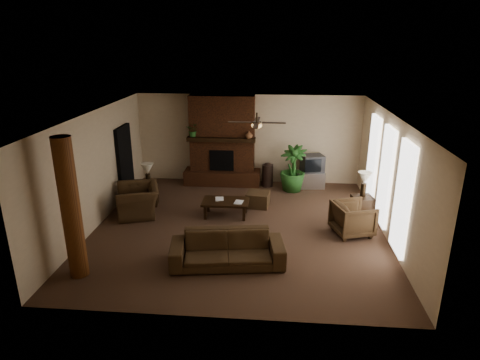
# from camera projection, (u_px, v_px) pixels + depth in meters

# --- Properties ---
(room_shell) EXTENTS (7.00, 7.00, 7.00)m
(room_shell) POSITION_uv_depth(u_px,v_px,m) (239.00, 174.00, 9.75)
(room_shell) COLOR brown
(room_shell) RESTS_ON ground
(fireplace) EXTENTS (2.40, 0.70, 2.80)m
(fireplace) POSITION_uv_depth(u_px,v_px,m) (222.00, 148.00, 12.93)
(fireplace) COLOR #552B16
(fireplace) RESTS_ON ground
(windows) EXTENTS (0.08, 3.65, 2.35)m
(windows) POSITION_uv_depth(u_px,v_px,m) (385.00, 177.00, 9.67)
(windows) COLOR white
(windows) RESTS_ON ground
(log_column) EXTENTS (0.36, 0.36, 2.80)m
(log_column) POSITION_uv_depth(u_px,v_px,m) (71.00, 209.00, 7.73)
(log_column) COLOR brown
(log_column) RESTS_ON ground
(doorway) EXTENTS (0.10, 1.00, 2.10)m
(doorway) POSITION_uv_depth(u_px,v_px,m) (125.00, 162.00, 11.84)
(doorway) COLOR black
(doorway) RESTS_ON ground
(ceiling_fan) EXTENTS (1.35, 1.35, 0.37)m
(ceiling_fan) POSITION_uv_depth(u_px,v_px,m) (257.00, 124.00, 9.63)
(ceiling_fan) COLOR black
(ceiling_fan) RESTS_ON ceiling
(sofa) EXTENTS (2.39, 0.99, 0.91)m
(sofa) POSITION_uv_depth(u_px,v_px,m) (227.00, 244.00, 8.42)
(sofa) COLOR #46321E
(sofa) RESTS_ON ground
(armchair_left) EXTENTS (1.13, 1.39, 1.05)m
(armchair_left) POSITION_uv_depth(u_px,v_px,m) (138.00, 196.00, 10.80)
(armchair_left) COLOR #46321E
(armchair_left) RESTS_ON ground
(armchair_right) EXTENTS (1.01, 1.04, 0.87)m
(armchair_right) POSITION_uv_depth(u_px,v_px,m) (353.00, 217.00, 9.73)
(armchair_right) COLOR #46321E
(armchair_right) RESTS_ON ground
(coffee_table) EXTENTS (1.20, 0.70, 0.43)m
(coffee_table) POSITION_uv_depth(u_px,v_px,m) (226.00, 203.00, 10.73)
(coffee_table) COLOR black
(coffee_table) RESTS_ON ground
(ottoman) EXTENTS (0.67, 0.67, 0.40)m
(ottoman) POSITION_uv_depth(u_px,v_px,m) (258.00, 199.00, 11.44)
(ottoman) COLOR #46321E
(ottoman) RESTS_ON ground
(tv_stand) EXTENTS (0.89, 0.57, 0.50)m
(tv_stand) POSITION_uv_depth(u_px,v_px,m) (310.00, 179.00, 12.87)
(tv_stand) COLOR silver
(tv_stand) RESTS_ON ground
(tv) EXTENTS (0.76, 0.68, 0.52)m
(tv) POSITION_uv_depth(u_px,v_px,m) (312.00, 163.00, 12.74)
(tv) COLOR #38383A
(tv) RESTS_ON tv_stand
(floor_vase) EXTENTS (0.34, 0.34, 0.77)m
(floor_vase) POSITION_uv_depth(u_px,v_px,m) (268.00, 173.00, 12.89)
(floor_vase) COLOR black
(floor_vase) RESTS_ON ground
(floor_plant) EXTENTS (1.29, 1.60, 0.78)m
(floor_plant) POSITION_uv_depth(u_px,v_px,m) (292.00, 178.00, 12.54)
(floor_plant) COLOR #2C6227
(floor_plant) RESTS_ON ground
(side_table_left) EXTENTS (0.57, 0.57, 0.55)m
(side_table_left) POSITION_uv_depth(u_px,v_px,m) (148.00, 195.00, 11.52)
(side_table_left) COLOR black
(side_table_left) RESTS_ON ground
(lamp_left) EXTENTS (0.40, 0.40, 0.65)m
(lamp_left) POSITION_uv_depth(u_px,v_px,m) (147.00, 170.00, 11.28)
(lamp_left) COLOR black
(lamp_left) RESTS_ON side_table_left
(side_table_right) EXTENTS (0.59, 0.59, 0.55)m
(side_table_right) POSITION_uv_depth(u_px,v_px,m) (362.00, 207.00, 10.74)
(side_table_right) COLOR black
(side_table_right) RESTS_ON ground
(lamp_right) EXTENTS (0.41, 0.41, 0.65)m
(lamp_right) POSITION_uv_depth(u_px,v_px,m) (364.00, 180.00, 10.55)
(lamp_right) COLOR black
(lamp_right) RESTS_ON side_table_right
(mantel_plant) EXTENTS (0.43, 0.46, 0.33)m
(mantel_plant) POSITION_uv_depth(u_px,v_px,m) (193.00, 131.00, 12.60)
(mantel_plant) COLOR #2C6227
(mantel_plant) RESTS_ON fireplace
(mantel_vase) EXTENTS (0.28, 0.29, 0.22)m
(mantel_vase) POSITION_uv_depth(u_px,v_px,m) (249.00, 135.00, 12.41)
(mantel_vase) COLOR brown
(mantel_vase) RESTS_ON fireplace
(book_a) EXTENTS (0.22, 0.06, 0.29)m
(book_a) POSITION_uv_depth(u_px,v_px,m) (215.00, 194.00, 10.74)
(book_a) COLOR #999999
(book_a) RESTS_ON coffee_table
(book_b) EXTENTS (0.21, 0.06, 0.29)m
(book_b) POSITION_uv_depth(u_px,v_px,m) (235.00, 197.00, 10.56)
(book_b) COLOR #999999
(book_b) RESTS_ON coffee_table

